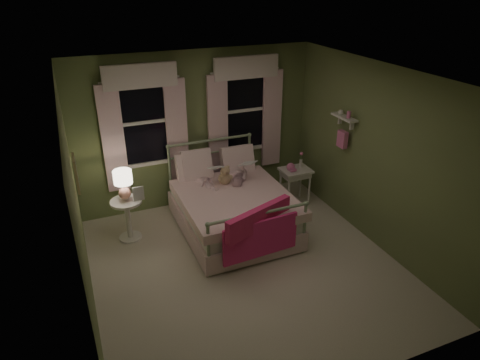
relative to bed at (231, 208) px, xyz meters
name	(u,v)px	position (x,y,z in m)	size (l,w,h in m)	color
room_shell	(247,182)	(-0.17, -0.98, 0.92)	(4.20, 4.20, 4.20)	silver
bed	(231,208)	(0.00, 0.00, 0.00)	(1.58, 2.04, 1.18)	white
pink_throw	(260,227)	(0.01, -1.02, 0.23)	(1.10, 0.47, 0.71)	#E02B69
child_left	(204,166)	(-0.27, 0.43, 0.57)	(0.27, 0.18, 0.75)	#F7D1DD
child_right	(238,159)	(0.29, 0.43, 0.60)	(0.39, 0.30, 0.80)	#F7D1DD
book_left	(209,171)	(-0.27, 0.18, 0.59)	(0.20, 0.27, 0.03)	beige
book_right	(244,168)	(0.29, 0.18, 0.54)	(0.20, 0.27, 0.02)	beige
teddy_bear	(225,176)	(0.01, 0.27, 0.42)	(0.24, 0.20, 0.32)	tan
nightstand_left	(128,214)	(-1.52, 0.34, 0.04)	(0.46, 0.46, 0.65)	white
table_lamp	(123,182)	(-1.52, 0.34, 0.58)	(0.27, 0.27, 0.45)	#E99C89
book_nightstand	(134,201)	(-1.42, 0.26, 0.28)	(0.16, 0.22, 0.02)	beige
nightstand_right	(295,175)	(1.31, 0.35, 0.17)	(0.50, 0.40, 0.64)	white
pink_toy	(291,167)	(1.21, 0.34, 0.33)	(0.14, 0.18, 0.14)	pink
bud_vase	(301,160)	(1.43, 0.40, 0.41)	(0.06, 0.06, 0.28)	white
window_left	(144,119)	(-1.02, 1.05, 1.25)	(1.34, 0.13, 1.96)	black
window_right	(245,107)	(0.68, 1.05, 1.25)	(1.34, 0.13, 1.96)	black
wall_shelf	(343,128)	(1.73, -0.28, 1.15)	(0.15, 0.50, 0.60)	white
framed_picture	(76,174)	(-2.12, -0.38, 1.12)	(0.03, 0.32, 0.42)	beige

